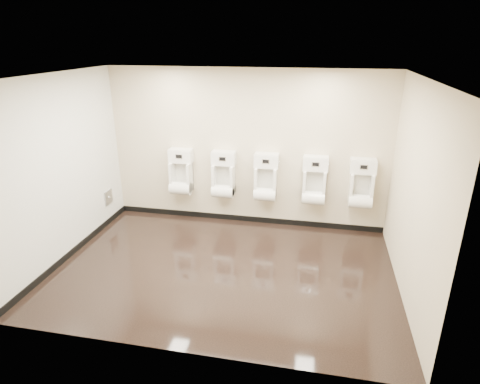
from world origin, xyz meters
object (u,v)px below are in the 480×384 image
object	(u,v)px
urinal_1	(223,178)
urinal_3	(314,184)
access_panel	(108,197)
urinal_4	(361,187)
urinal_0	(181,175)
urinal_2	(266,181)

from	to	relation	value
urinal_1	urinal_3	bearing A→B (deg)	0.00
access_panel	urinal_4	world-z (taller)	urinal_4
access_panel	urinal_4	size ratio (longest dim) A/B	0.30
access_panel	urinal_1	distance (m)	2.17
urinal_0	urinal_1	size ratio (longest dim) A/B	1.00
urinal_0	urinal_1	xyz separation A→B (m)	(0.80, 0.00, 0.00)
urinal_3	urinal_4	world-z (taller)	same
urinal_0	urinal_4	size ratio (longest dim) A/B	1.00
urinal_0	urinal_4	distance (m)	3.21
access_panel	urinal_0	world-z (taller)	urinal_0
access_panel	urinal_4	distance (m)	4.54
urinal_4	access_panel	bearing A→B (deg)	-174.88
urinal_0	urinal_2	world-z (taller)	same
urinal_1	urinal_3	size ratio (longest dim) A/B	1.00
urinal_3	access_panel	bearing A→B (deg)	-173.81
access_panel	urinal_0	bearing A→B (deg)	17.33
access_panel	urinal_1	bearing A→B (deg)	10.89
urinal_2	urinal_4	distance (m)	1.63
urinal_0	urinal_2	xyz separation A→B (m)	(1.58, 0.00, 0.00)
urinal_3	urinal_4	distance (m)	0.78
urinal_1	urinal_0	bearing A→B (deg)	180.00
access_panel	urinal_3	xyz separation A→B (m)	(3.72, 0.40, 0.38)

